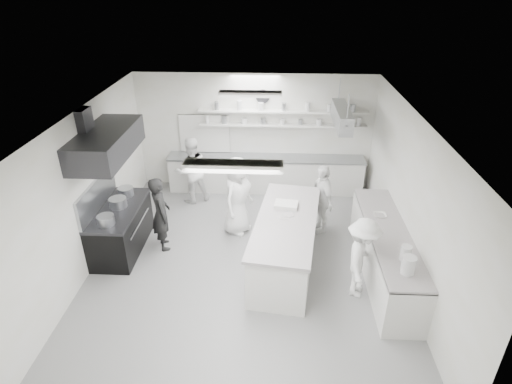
{
  "coord_description": "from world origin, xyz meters",
  "views": [
    {
      "loc": [
        0.54,
        -6.74,
        5.18
      ],
      "look_at": [
        0.18,
        0.6,
        1.3
      ],
      "focal_mm": 29.44,
      "sensor_mm": 36.0,
      "label": 1
    }
  ],
  "objects_px": {
    "back_counter": "(266,174)",
    "cook_stove": "(161,214)",
    "right_counter": "(385,254)",
    "cook_back": "(191,170)",
    "prep_island": "(285,244)",
    "stove": "(121,230)"
  },
  "relations": [
    {
      "from": "stove",
      "to": "back_counter",
      "type": "distance_m",
      "value": 4.03
    },
    {
      "from": "right_counter",
      "to": "prep_island",
      "type": "relative_size",
      "value": 1.2
    },
    {
      "from": "cook_stove",
      "to": "right_counter",
      "type": "bearing_deg",
      "value": -122.66
    },
    {
      "from": "cook_back",
      "to": "back_counter",
      "type": "bearing_deg",
      "value": 167.91
    },
    {
      "from": "right_counter",
      "to": "cook_stove",
      "type": "bearing_deg",
      "value": 171.02
    },
    {
      "from": "stove",
      "to": "cook_back",
      "type": "distance_m",
      "value": 2.41
    },
    {
      "from": "back_counter",
      "to": "cook_back",
      "type": "distance_m",
      "value": 1.97
    },
    {
      "from": "prep_island",
      "to": "cook_back",
      "type": "xyz_separation_m",
      "value": [
        -2.29,
        2.53,
        0.34
      ]
    },
    {
      "from": "right_counter",
      "to": "prep_island",
      "type": "xyz_separation_m",
      "value": [
        -1.87,
        0.18,
        0.04
      ]
    },
    {
      "from": "back_counter",
      "to": "right_counter",
      "type": "height_order",
      "value": "right_counter"
    },
    {
      "from": "cook_back",
      "to": "cook_stove",
      "type": "bearing_deg",
      "value": 49.87
    },
    {
      "from": "back_counter",
      "to": "prep_island",
      "type": "bearing_deg",
      "value": -81.56
    },
    {
      "from": "stove",
      "to": "cook_back",
      "type": "relative_size",
      "value": 1.07
    },
    {
      "from": "back_counter",
      "to": "cook_stove",
      "type": "height_order",
      "value": "cook_stove"
    },
    {
      "from": "prep_island",
      "to": "cook_stove",
      "type": "bearing_deg",
      "value": 176.32
    },
    {
      "from": "back_counter",
      "to": "cook_stove",
      "type": "distance_m",
      "value": 3.42
    },
    {
      "from": "back_counter",
      "to": "cook_stove",
      "type": "xyz_separation_m",
      "value": [
        -2.06,
        -2.7,
        0.34
      ]
    },
    {
      "from": "stove",
      "to": "back_counter",
      "type": "height_order",
      "value": "back_counter"
    },
    {
      "from": "prep_island",
      "to": "cook_stove",
      "type": "distance_m",
      "value": 2.61
    },
    {
      "from": "back_counter",
      "to": "cook_stove",
      "type": "bearing_deg",
      "value": -127.36
    },
    {
      "from": "right_counter",
      "to": "cook_back",
      "type": "bearing_deg",
      "value": 146.91
    },
    {
      "from": "right_counter",
      "to": "cook_back",
      "type": "height_order",
      "value": "cook_back"
    }
  ]
}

